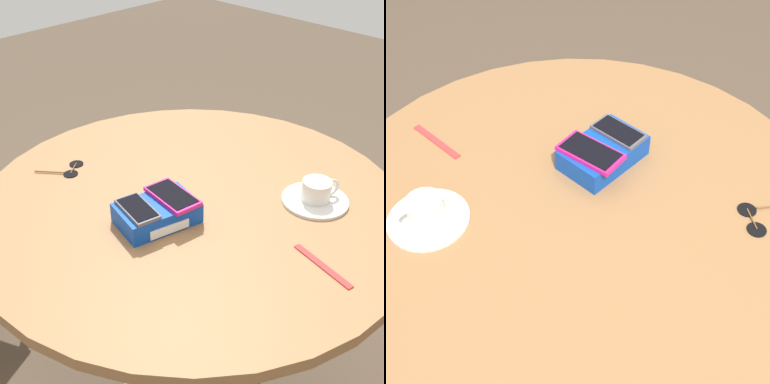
# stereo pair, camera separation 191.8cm
# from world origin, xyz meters

# --- Properties ---
(round_table) EXTENTS (1.11, 1.11, 0.77)m
(round_table) POSITION_xyz_m (0.00, 0.00, 0.65)
(round_table) COLOR #2D2D2D
(round_table) RESTS_ON ground_plane
(phone_box) EXTENTS (0.21, 0.16, 0.05)m
(phone_box) POSITION_xyz_m (-0.13, -0.01, 0.79)
(phone_box) COLOR #0F42AD
(phone_box) RESTS_ON round_table
(phone_gray) EXTENTS (0.08, 0.13, 0.01)m
(phone_gray) POSITION_xyz_m (-0.18, -0.00, 0.82)
(phone_gray) COLOR #515156
(phone_gray) RESTS_ON phone_box
(phone_magenta) EXTENTS (0.09, 0.15, 0.01)m
(phone_magenta) POSITION_xyz_m (-0.09, -0.02, 0.82)
(phone_magenta) COLOR #D11975
(phone_magenta) RESTS_ON phone_box
(saucer) EXTENTS (0.17, 0.17, 0.01)m
(saucer) POSITION_xyz_m (0.21, -0.23, 0.77)
(saucer) COLOR silver
(saucer) RESTS_ON round_table
(coffee_cup) EXTENTS (0.10, 0.07, 0.05)m
(coffee_cup) POSITION_xyz_m (0.21, -0.23, 0.80)
(coffee_cup) COLOR silver
(coffee_cup) RESTS_ON saucer
(lanyard_strap) EXTENTS (0.05, 0.17, 0.00)m
(lanyard_strap) POSITION_xyz_m (0.01, -0.39, 0.77)
(lanyard_strap) COLOR red
(lanyard_strap) RESTS_ON round_table
(sunglasses) EXTENTS (0.13, 0.10, 0.01)m
(sunglasses) POSITION_xyz_m (-0.14, 0.34, 0.77)
(sunglasses) COLOR black
(sunglasses) RESTS_ON round_table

